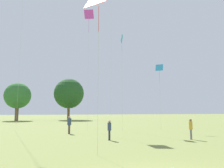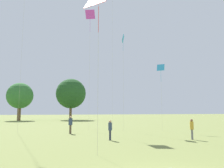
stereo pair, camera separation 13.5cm
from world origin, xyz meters
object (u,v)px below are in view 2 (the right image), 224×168
Objects in this scene: kite_3 at (90,18)px; person_standing_1 at (70,123)px; person_standing_0 at (192,127)px; kite_4 at (161,69)px; distant_tree_2 at (71,94)px; kite_6 at (123,42)px; distant_tree_1 at (20,96)px; kite_0 at (99,0)px; person_standing_2 at (110,128)px.

person_standing_1 is at bearing 117.93° from kite_3.
kite_4 is (2.14, 8.00, 6.26)m from person_standing_0.
distant_tree_2 is (2.22, 33.70, -6.73)m from kite_3.
kite_3 is at bearing -111.53° from kite_4.
distant_tree_1 is at bearing -85.36° from kite_6.
person_standing_1 is 12.35m from kite_4.
kite_6 reaches higher than distant_tree_2.
distant_tree_1 is at bearing -156.48° from kite_4.
kite_0 reaches higher than kite_4.
kite_0 is 0.62× the size of kite_3.
kite_4 is 40.34m from distant_tree_1.
kite_4 is at bearing -62.58° from distant_tree_1.
kite_3 is 34.44m from distant_tree_2.
kite_6 reaches higher than kite_4.
kite_0 is 1.14× the size of kite_4.
kite_3 reaches higher than distant_tree_2.
person_standing_0 is 17.62m from kite_3.
person_standing_1 is 6.37m from person_standing_2.
person_standing_1 is at bearing -97.33° from distant_tree_2.
person_standing_0 is 11.42m from person_standing_1.
distant_tree_1 is (-10.16, 42.16, 5.13)m from person_standing_2.
person_standing_1 is 1.13× the size of person_standing_2.
kite_0 is 0.97× the size of distant_tree_1.
person_standing_0 is 0.15× the size of distant_tree_2.
distant_tree_2 is at bearing -134.89° from person_standing_1.
kite_6 is at bearing -87.42° from distant_tree_2.
kite_6 is 1.23× the size of distant_tree_1.
kite_3 is at bearing 99.48° from person_standing_2.
person_standing_2 is 0.14× the size of distant_tree_2.
person_standing_0 reaches higher than person_standing_2.
distant_tree_1 is (-7.79, 47.54, -2.24)m from kite_0.
kite_3 is at bearing 175.19° from kite_0.
distant_tree_2 reaches higher than kite_4.
distant_tree_2 reaches higher than person_standing_2.
person_standing_2 is at bearing 161.68° from kite_0.
kite_0 is 0.82× the size of distant_tree_2.
distant_tree_2 is (-1.58, 35.10, -3.57)m from kite_6.
kite_3 is 35.61m from distant_tree_1.
distant_tree_2 is at bearing 97.67° from person_standing_2.
kite_0 is at bearing -102.84° from person_standing_2.
kite_0 is at bearing 147.37° from kite_3.
distant_tree_1 is at bearing -4.94° from kite_3.
kite_0 is at bearing -80.70° from distant_tree_1.
person_standing_0 is 0.11× the size of kite_3.
person_standing_2 is (2.27, -5.96, -0.11)m from person_standing_1.
kite_4 is (8.41, 6.37, 6.31)m from person_standing_2.
kite_6 is at bearing -109.25° from kite_4.
person_standing_1 is 0.19× the size of kite_0.
distant_tree_1 is at bearing -177.68° from distant_tree_2.
kite_6 is (-2.23, 9.20, 9.56)m from person_standing_0.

